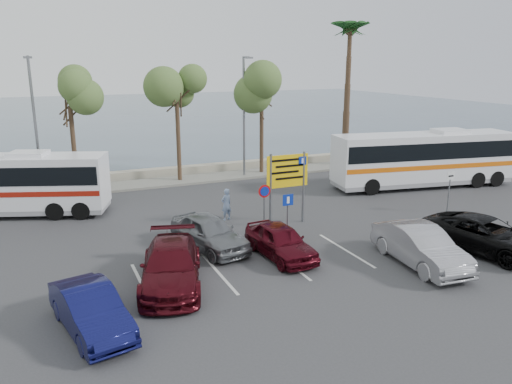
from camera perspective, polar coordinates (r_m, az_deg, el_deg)
name	(u,v)px	position (r m, az deg, el deg)	size (l,w,h in m)	color
ground	(300,248)	(21.87, 5.00, -6.41)	(120.00, 120.00, 0.00)	#363638
kerb_strip	(201,179)	(34.24, -6.26, 1.53)	(44.00, 2.40, 0.15)	gray
seawall	(193,170)	(36.06, -7.23, 2.55)	(48.00, 0.80, 0.60)	#A29B82
sea	(108,115)	(78.85, -16.55, 8.49)	(140.00, 140.00, 0.00)	#3B505F
tree_left	(69,93)	(31.94, -20.61, 10.51)	(3.20, 3.20, 7.20)	#382619
tree_mid	(176,80)	(32.94, -9.13, 12.49)	(3.20, 3.20, 8.00)	#382619
tree_right	(262,86)	(34.98, 0.65, 11.99)	(3.20, 3.20, 7.40)	#382619
palm_tree	(350,32)	(38.40, 10.70, 17.53)	(4.80, 4.80, 11.20)	#382619
street_lamp_left	(35,120)	(31.52, -23.97, 7.56)	(0.45, 1.15, 8.01)	slate
street_lamp_right	(244,111)	(34.06, -1.35, 9.27)	(0.45, 1.15, 8.01)	slate
direction_sign	(287,176)	(24.31, 3.61, 1.79)	(2.20, 0.12, 3.60)	slate
sign_no_stop	(264,201)	(23.13, 0.96, -1.04)	(0.60, 0.08, 2.35)	slate
sign_parking	(288,211)	(21.96, 3.64, -2.23)	(0.50, 0.07, 2.25)	slate
sign_taxi	(450,186)	(28.34, 21.25, 0.59)	(0.50, 0.07, 2.20)	slate
lane_markings	(287,260)	(20.55, 3.53, -7.80)	(12.02, 4.20, 0.01)	silver
coach_bus_left	(0,186)	(29.11, -27.22, 0.58)	(10.93, 5.86, 3.37)	white
coach_bus_right	(423,161)	(33.61, 18.56, 3.42)	(11.98, 4.42, 3.65)	white
car_silver_a	(209,232)	(21.55, -5.35, -4.62)	(1.77, 4.40, 1.50)	slate
car_blue	(91,310)	(16.07, -18.36, -12.67)	(1.45, 4.16, 1.37)	#0F1148
car_maroon	(171,266)	(18.39, -9.67, -8.29)	(2.10, 5.15, 1.50)	#480C13
car_red	(281,241)	(20.66, 2.82, -5.61)	(1.64, 4.07, 1.39)	#4C0A15
suv_black	(485,235)	(23.28, 24.73, -4.50)	(2.46, 5.33, 1.48)	black
car_silver_b	(420,246)	(20.87, 18.27, -5.90)	(1.66, 4.75, 1.56)	#97979D
pedestrian_near	(226,204)	(25.33, -3.41, -1.42)	(0.60, 0.39, 1.65)	#869CC2
pedestrian_far	(404,173)	(32.81, 16.58, 2.07)	(0.97, 0.76, 2.00)	#2F3647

